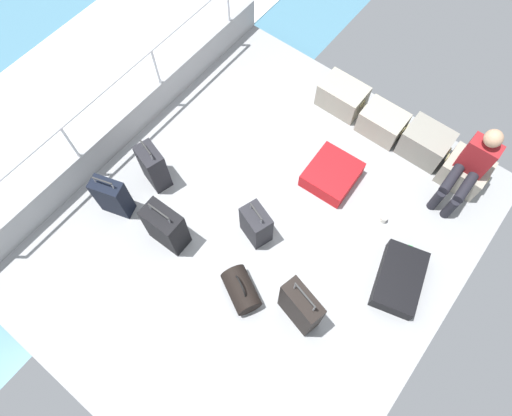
# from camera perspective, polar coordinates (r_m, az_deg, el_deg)

# --- Properties ---
(ground_plane) EXTENTS (4.40, 5.20, 0.06)m
(ground_plane) POSITION_cam_1_polar(r_m,az_deg,el_deg) (5.33, 0.65, -3.26)
(ground_plane) COLOR #939699
(gunwale_port) EXTENTS (0.06, 5.20, 0.45)m
(gunwale_port) POSITION_cam_1_polar(r_m,az_deg,el_deg) (5.98, -16.26, 9.78)
(gunwale_port) COLOR #939699
(gunwale_port) RESTS_ON ground_plane
(railing_port) EXTENTS (0.04, 4.20, 1.02)m
(railing_port) POSITION_cam_1_polar(r_m,az_deg,el_deg) (5.55, -17.75, 13.03)
(railing_port) COLOR silver
(railing_port) RESTS_ON ground_plane
(sea_wake) EXTENTS (12.00, 12.00, 0.01)m
(sea_wake) POSITION_cam_1_polar(r_m,az_deg,el_deg) (7.28, -23.00, 12.48)
(sea_wake) COLOR teal
(sea_wake) RESTS_ON ground_plane
(cargo_crate_0) EXTENTS (0.62, 0.41, 0.37)m
(cargo_crate_0) POSITION_cam_1_polar(r_m,az_deg,el_deg) (6.21, 10.99, 13.87)
(cargo_crate_0) COLOR #9E9989
(cargo_crate_0) RESTS_ON ground_plane
(cargo_crate_1) EXTENTS (0.58, 0.40, 0.35)m
(cargo_crate_1) POSITION_cam_1_polar(r_m,az_deg,el_deg) (6.08, 15.86, 10.46)
(cargo_crate_1) COLOR #9E9989
(cargo_crate_1) RESTS_ON ground_plane
(cargo_crate_2) EXTENTS (0.59, 0.43, 0.41)m
(cargo_crate_2) POSITION_cam_1_polar(r_m,az_deg,el_deg) (6.03, 20.86, 7.76)
(cargo_crate_2) COLOR gray
(cargo_crate_2) RESTS_ON ground_plane
(cargo_crate_3) EXTENTS (0.54, 0.45, 0.36)m
(cargo_crate_3) POSITION_cam_1_polar(r_m,az_deg,el_deg) (6.02, 25.11, 4.21)
(cargo_crate_3) COLOR #9E9989
(cargo_crate_3) RESTS_ON ground_plane
(passenger_seated) EXTENTS (0.34, 0.66, 1.06)m
(passenger_seated) POSITION_cam_1_polar(r_m,az_deg,el_deg) (5.62, 25.80, 4.81)
(passenger_seated) COLOR maroon
(passenger_seated) RESTS_ON ground_plane
(suitcase_0) EXTENTS (0.40, 0.34, 0.63)m
(suitcase_0) POSITION_cam_1_polar(r_m,az_deg,el_deg) (5.05, 0.02, -2.15)
(suitcase_0) COLOR black
(suitcase_0) RESTS_ON ground_plane
(suitcase_1) EXTENTS (0.49, 0.30, 0.85)m
(suitcase_1) POSITION_cam_1_polar(r_m,az_deg,el_deg) (4.70, 5.69, -12.49)
(suitcase_1) COLOR black
(suitcase_1) RESTS_ON ground_plane
(suitcase_2) EXTENTS (0.60, 0.65, 0.22)m
(suitcase_2) POSITION_cam_1_polar(r_m,az_deg,el_deg) (5.59, 9.66, 4.25)
(suitcase_2) COLOR red
(suitcase_2) RESTS_ON ground_plane
(suitcase_3) EXTENTS (0.39, 0.31, 0.75)m
(suitcase_3) POSITION_cam_1_polar(r_m,az_deg,el_deg) (5.47, -12.97, 5.15)
(suitcase_3) COLOR black
(suitcase_3) RESTS_ON ground_plane
(suitcase_4) EXTENTS (0.65, 0.86, 0.22)m
(suitcase_4) POSITION_cam_1_polar(r_m,az_deg,el_deg) (5.25, 17.86, -8.65)
(suitcase_4) COLOR black
(suitcase_4) RESTS_ON ground_plane
(suitcase_5) EXTENTS (0.41, 0.30, 0.70)m
(suitcase_5) POSITION_cam_1_polar(r_m,az_deg,el_deg) (5.42, -17.88, 1.37)
(suitcase_5) COLOR black
(suitcase_5) RESTS_ON ground_plane
(suitcase_6) EXTENTS (0.45, 0.27, 0.75)m
(suitcase_6) POSITION_cam_1_polar(r_m,az_deg,el_deg) (5.07, -11.46, -2.42)
(suitcase_6) COLOR black
(suitcase_6) RESTS_ON ground_plane
(duffel_bag) EXTENTS (0.55, 0.47, 0.42)m
(duffel_bag) POSITION_cam_1_polar(r_m,az_deg,el_deg) (4.93, -1.91, -10.42)
(duffel_bag) COLOR black
(duffel_bag) RESTS_ON ground_plane
(paper_cup) EXTENTS (0.08, 0.08, 0.10)m
(paper_cup) POSITION_cam_1_polar(r_m,az_deg,el_deg) (5.53, 16.03, -1.35)
(paper_cup) COLOR white
(paper_cup) RESTS_ON ground_plane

